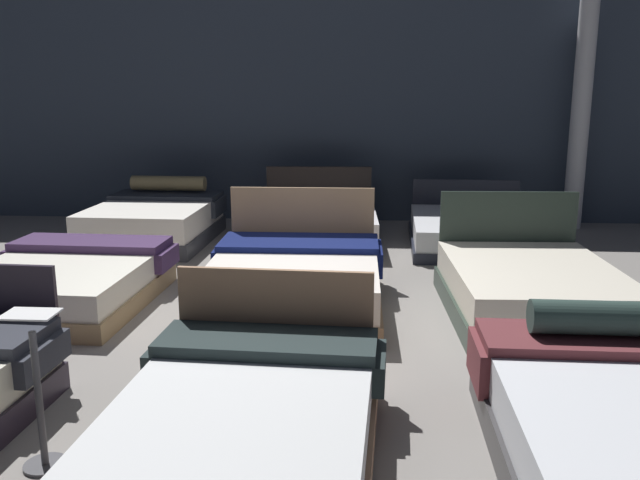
% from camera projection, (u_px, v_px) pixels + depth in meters
% --- Properties ---
extents(ground_plane, '(18.00, 18.00, 0.02)m').
position_uv_depth(ground_plane, '(287.00, 325.00, 6.04)').
color(ground_plane, gray).
extents(showroom_back_wall, '(18.00, 0.06, 3.50)m').
position_uv_depth(showroom_back_wall, '(321.00, 110.00, 10.47)').
color(showroom_back_wall, '#333D4C').
rests_on(showroom_back_wall, ground_plane).
extents(bed_1, '(1.60, 2.13, 0.89)m').
position_uv_depth(bed_1, '(245.00, 425.00, 3.75)').
color(bed_1, '#956E51').
rests_on(bed_1, ground_plane).
extents(bed_3, '(1.76, 2.06, 0.50)m').
position_uv_depth(bed_3, '(65.00, 282.00, 6.57)').
color(bed_3, '#917752').
rests_on(bed_3, ground_plane).
extents(bed_4, '(1.73, 2.06, 1.04)m').
position_uv_depth(bed_4, '(295.00, 281.00, 6.46)').
color(bed_4, '#8E6E4F').
rests_on(bed_4, ground_plane).
extents(bed_5, '(1.60, 2.14, 1.02)m').
position_uv_depth(bed_5, '(531.00, 290.00, 6.22)').
color(bed_5, '#27342C').
rests_on(bed_5, ground_plane).
extents(bed_6, '(1.64, 2.09, 0.83)m').
position_uv_depth(bed_6, '(154.00, 221.00, 9.21)').
color(bed_6, '#2A2C34').
rests_on(bed_6, ground_plane).
extents(bed_7, '(1.72, 2.04, 0.95)m').
position_uv_depth(bed_7, '(317.00, 226.00, 9.12)').
color(bed_7, black).
rests_on(bed_7, ground_plane).
extents(bed_8, '(1.72, 2.14, 0.77)m').
position_uv_depth(bed_8, '(472.00, 232.00, 8.95)').
color(bed_8, black).
rests_on(bed_8, ground_plane).
extents(price_sign, '(0.28, 0.24, 0.91)m').
position_uv_depth(price_sign, '(40.00, 410.00, 3.69)').
color(price_sign, '#3F3F44').
rests_on(price_sign, ground_plane).
extents(support_pillar, '(0.28, 0.28, 3.50)m').
position_uv_depth(support_pillar, '(581.00, 112.00, 9.83)').
color(support_pillar, silver).
rests_on(support_pillar, ground_plane).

